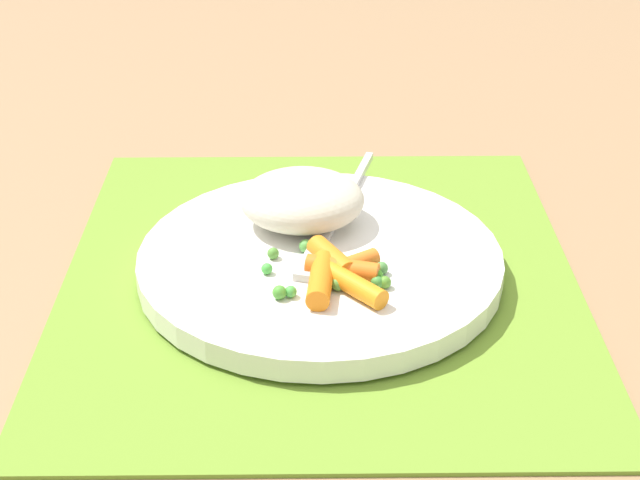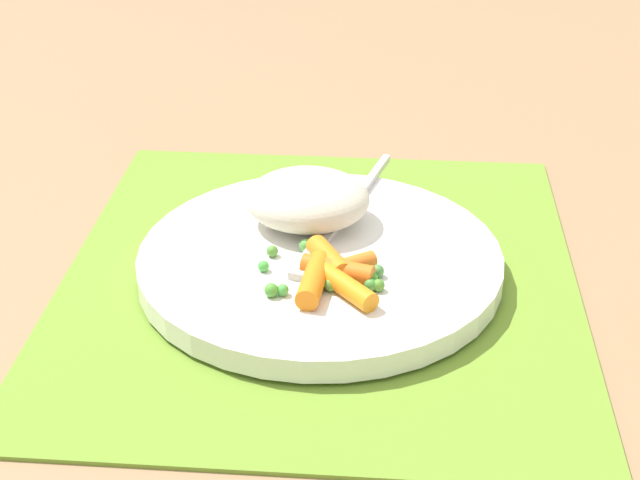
% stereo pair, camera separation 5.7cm
% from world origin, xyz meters
% --- Properties ---
extents(ground_plane, '(2.40, 2.40, 0.00)m').
position_xyz_m(ground_plane, '(0.00, 0.00, 0.00)').
color(ground_plane, '#997551').
extents(placemat, '(0.42, 0.38, 0.01)m').
position_xyz_m(placemat, '(0.00, 0.00, 0.00)').
color(placemat, olive).
rests_on(placemat, ground_plane).
extents(plate, '(0.27, 0.27, 0.02)m').
position_xyz_m(plate, '(0.00, 0.00, 0.01)').
color(plate, white).
rests_on(plate, placemat).
extents(rice_mound, '(0.08, 0.09, 0.04)m').
position_xyz_m(rice_mound, '(-0.04, -0.01, 0.04)').
color(rice_mound, beige).
rests_on(rice_mound, plate).
extents(carrot_portion, '(0.08, 0.06, 0.02)m').
position_xyz_m(carrot_portion, '(0.04, 0.01, 0.03)').
color(carrot_portion, orange).
rests_on(carrot_portion, plate).
extents(pea_scatter, '(0.07, 0.09, 0.01)m').
position_xyz_m(pea_scatter, '(0.04, 0.01, 0.03)').
color(pea_scatter, '#589939').
rests_on(pea_scatter, plate).
extents(fork, '(0.21, 0.07, 0.01)m').
position_xyz_m(fork, '(-0.04, 0.01, 0.03)').
color(fork, silver).
rests_on(fork, plate).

